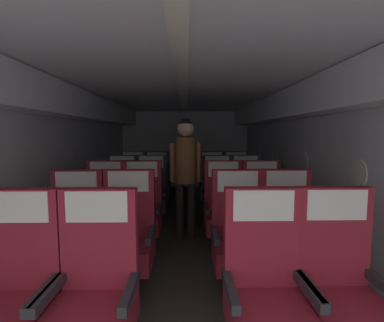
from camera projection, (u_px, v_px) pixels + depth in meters
ground at (184, 237)px, 3.99m from camera, size 3.62×7.91×0.02m
fuselage_shell at (184, 128)px, 4.09m from camera, size 3.50×7.56×2.09m
seat_a_left_window at (13, 295)px, 1.74m from camera, size 0.52×0.51×1.09m
seat_a_left_aisle at (94, 294)px, 1.75m from camera, size 0.52×0.51×1.09m
seat_a_right_aisle at (341, 290)px, 1.79m from camera, size 0.52×0.51×1.09m
seat_a_right_window at (266, 292)px, 1.77m from camera, size 0.52×0.51×1.09m
seat_b_left_window at (74, 239)px, 2.67m from camera, size 0.52×0.51×1.09m
seat_b_left_aisle at (128, 238)px, 2.69m from camera, size 0.52×0.51×1.09m
seat_b_right_aisle at (288, 237)px, 2.73m from camera, size 0.52×0.51×1.09m
seat_b_right_window at (239, 238)px, 2.70m from camera, size 0.52×0.51×1.09m
seat_c_left_window at (104, 211)px, 3.62m from camera, size 0.52×0.51×1.09m
seat_c_left_aisle at (142, 211)px, 3.63m from camera, size 0.52×0.51×1.09m
seat_c_right_aisle at (263, 211)px, 3.65m from camera, size 0.52×0.51×1.09m
seat_c_right_window at (224, 211)px, 3.65m from camera, size 0.52×0.51×1.09m
seat_d_left_window at (122, 195)px, 4.57m from camera, size 0.52×0.51×1.09m
seat_d_left_aisle at (151, 195)px, 4.57m from camera, size 0.52×0.51×1.09m
seat_d_right_aisle at (246, 195)px, 4.60m from camera, size 0.52×0.51×1.09m
seat_d_right_window at (217, 195)px, 4.57m from camera, size 0.52×0.51×1.09m
seat_e_left_window at (133, 185)px, 5.50m from camera, size 0.52×0.51×1.09m
seat_e_left_aisle at (157, 185)px, 5.50m from camera, size 0.52×0.51×1.09m
seat_e_right_aisle at (237, 184)px, 5.53m from camera, size 0.52×0.51×1.09m
seat_e_right_window at (212, 184)px, 5.53m from camera, size 0.52×0.51×1.09m
flight_attendant at (186, 165)px, 3.81m from camera, size 0.43×0.28×1.65m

